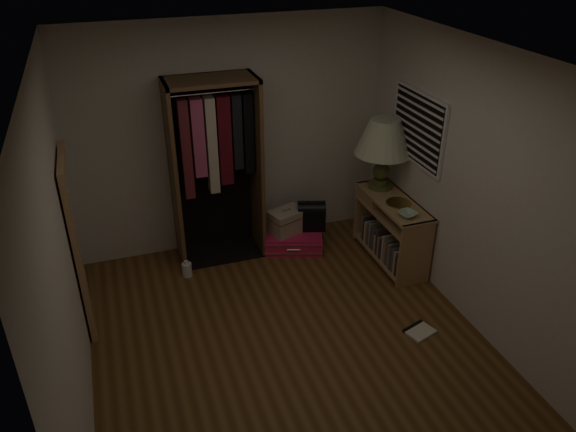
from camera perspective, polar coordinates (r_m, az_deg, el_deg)
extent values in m
plane|color=brown|center=(5.31, 0.27, -12.85)|extent=(4.00, 4.00, 0.00)
cube|color=beige|center=(6.30, -5.74, 7.92)|extent=(3.50, 0.02, 2.60)
cube|color=beige|center=(3.11, 13.09, -17.70)|extent=(3.50, 0.02, 2.60)
cube|color=beige|center=(5.32, 18.41, 2.51)|extent=(0.02, 4.00, 2.60)
cube|color=beige|center=(4.38, -21.94, -4.07)|extent=(0.02, 4.00, 2.60)
cube|color=white|center=(4.08, 0.35, 15.68)|extent=(3.50, 4.00, 0.01)
cube|color=white|center=(5.97, 13.08, 8.70)|extent=(0.03, 0.96, 0.76)
cube|color=black|center=(5.97, 13.08, 8.69)|extent=(0.03, 0.90, 0.70)
cube|color=white|center=(6.07, 12.62, 5.93)|extent=(0.01, 0.88, 0.02)
cube|color=white|center=(6.04, 12.70, 6.61)|extent=(0.01, 0.88, 0.02)
cube|color=white|center=(6.02, 12.77, 7.29)|extent=(0.01, 0.88, 0.02)
cube|color=white|center=(5.99, 12.85, 7.98)|extent=(0.01, 0.88, 0.02)
cube|color=white|center=(5.96, 12.93, 8.68)|extent=(0.01, 0.88, 0.02)
cube|color=white|center=(5.94, 13.02, 9.39)|extent=(0.01, 0.88, 0.02)
cube|color=white|center=(5.91, 13.10, 10.09)|extent=(0.01, 0.88, 0.02)
cube|color=white|center=(5.89, 13.18, 10.81)|extent=(0.01, 0.88, 0.02)
cube|color=white|center=(5.87, 13.27, 11.53)|extent=(0.01, 0.88, 0.02)
cube|color=#A57D4F|center=(5.98, 12.88, -3.84)|extent=(0.40, 0.03, 0.75)
cube|color=#A57D4F|center=(6.78, 8.35, 0.72)|extent=(0.40, 0.03, 0.75)
cube|color=#A57D4F|center=(6.53, 10.23, -3.81)|extent=(0.40, 1.04, 0.03)
cube|color=#A57D4F|center=(6.27, 10.62, 0.12)|extent=(0.40, 1.04, 0.03)
cube|color=#A57D4F|center=(6.20, 10.76, 1.46)|extent=(0.42, 1.12, 0.03)
cube|color=brown|center=(6.46, 11.95, -1.14)|extent=(0.02, 1.10, 0.75)
cube|color=#A57D4F|center=(6.49, 9.23, 2.01)|extent=(0.36, 0.38, 0.13)
cube|color=gray|center=(6.08, 11.79, -5.11)|extent=(0.19, 0.03, 0.24)
cube|color=#4C3833|center=(6.11, 11.54, -4.90)|extent=(0.18, 0.03, 0.24)
cube|color=#B7AD99|center=(6.13, 11.44, -4.58)|extent=(0.19, 0.03, 0.28)
cube|color=brown|center=(6.15, 11.16, -4.38)|extent=(0.16, 0.03, 0.28)
cube|color=#3F4C59|center=(6.19, 10.99, -4.24)|extent=(0.17, 0.04, 0.26)
cube|color=gray|center=(6.22, 10.89, -3.90)|extent=(0.19, 0.03, 0.29)
cube|color=#59594C|center=(6.25, 10.62, -3.62)|extent=(0.18, 0.05, 0.31)
cube|color=#B2724C|center=(6.30, 10.51, -3.56)|extent=(0.21, 0.04, 0.26)
cube|color=beige|center=(6.32, 10.24, -3.18)|extent=(0.18, 0.03, 0.31)
cube|color=#332D38|center=(6.37, 10.12, -3.19)|extent=(0.21, 0.03, 0.25)
cube|color=gray|center=(6.41, 9.94, -2.99)|extent=(0.21, 0.04, 0.24)
cube|color=#4C3833|center=(6.42, 9.59, -2.56)|extent=(0.17, 0.03, 0.31)
cube|color=#B7AD99|center=(6.48, 9.56, -2.69)|extent=(0.21, 0.03, 0.23)
cube|color=brown|center=(6.49, 9.22, -2.38)|extent=(0.16, 0.03, 0.27)
cube|color=#3F4C59|center=(6.53, 9.15, -2.19)|extent=(0.19, 0.05, 0.26)
cube|color=gray|center=(6.56, 8.99, -1.83)|extent=(0.20, 0.03, 0.30)
cube|color=#59594C|center=(6.60, 8.92, -1.68)|extent=(0.22, 0.03, 0.29)
cube|color=#B2724C|center=(6.64, 8.72, -1.76)|extent=(0.21, 0.03, 0.24)
cube|color=beige|center=(6.65, 8.45, -1.51)|extent=(0.18, 0.03, 0.26)
cube|color=#332D38|center=(6.67, 8.22, -1.21)|extent=(0.15, 0.03, 0.31)
cube|color=gray|center=(6.71, 8.25, -1.06)|extent=(0.20, 0.03, 0.30)
cube|color=brown|center=(6.06, -11.51, 3.78)|extent=(0.04, 0.50, 2.05)
cube|color=brown|center=(6.22, -3.20, 4.99)|extent=(0.04, 0.50, 2.05)
cube|color=brown|center=(5.79, -7.93, 13.52)|extent=(0.95, 0.50, 0.04)
cube|color=black|center=(6.33, -7.77, 5.23)|extent=(0.95, 0.02, 2.05)
cube|color=black|center=(6.60, -6.77, -3.65)|extent=(0.95, 0.50, 0.02)
cylinder|color=silver|center=(5.82, -7.84, 12.28)|extent=(0.87, 0.02, 0.02)
cube|color=maroon|center=(5.94, -10.32, 6.59)|extent=(0.10, 0.10, 1.08)
cube|color=#BF4C72|center=(5.92, -9.13, 7.85)|extent=(0.13, 0.13, 0.84)
cube|color=beige|center=(5.97, -7.78, 7.09)|extent=(0.10, 0.14, 1.05)
cube|color=#590F19|center=(5.99, -6.48, 7.62)|extent=(0.14, 0.12, 0.97)
cube|color=black|center=(5.99, -5.22, 8.49)|extent=(0.10, 0.10, 0.81)
cube|color=black|center=(6.03, -4.08, 8.35)|extent=(0.10, 0.11, 0.88)
cube|color=tan|center=(5.46, -20.52, -2.57)|extent=(0.05, 0.80, 1.70)
cube|color=white|center=(5.46, -20.22, -2.52)|extent=(0.01, 0.68, 1.58)
cube|color=#E41B53|center=(6.62, 0.56, -2.34)|extent=(0.78, 0.66, 0.21)
cube|color=silver|center=(6.65, 0.55, -2.76)|extent=(0.80, 0.68, 0.01)
cube|color=silver|center=(6.60, 0.56, -1.92)|extent=(0.80, 0.68, 0.01)
cylinder|color=silver|center=(6.42, 0.59, -3.47)|extent=(0.15, 0.07, 0.02)
cube|color=tan|center=(6.51, -0.13, -0.52)|extent=(0.46, 0.39, 0.27)
cube|color=brown|center=(6.48, -0.13, -0.08)|extent=(0.47, 0.40, 0.01)
cylinder|color=silver|center=(6.44, -0.13, 0.62)|extent=(0.11, 0.05, 0.02)
cube|color=black|center=(6.59, 2.38, -0.28)|extent=(0.37, 0.30, 0.25)
cylinder|color=black|center=(6.53, 2.40, 0.66)|extent=(0.37, 0.30, 0.21)
cylinder|color=#484E26|center=(6.45, 9.33, 3.10)|extent=(0.36, 0.36, 0.05)
cylinder|color=#484E26|center=(6.43, 9.36, 3.52)|extent=(0.21, 0.21, 0.06)
sphere|color=#484E26|center=(6.38, 9.45, 4.54)|extent=(0.26, 0.26, 0.20)
cylinder|color=#484E26|center=(6.32, 9.56, 5.82)|extent=(0.09, 0.09, 0.11)
cone|color=beige|center=(6.23, 9.75, 7.96)|extent=(0.85, 0.85, 0.39)
cone|color=white|center=(6.23, 9.75, 7.96)|extent=(0.76, 0.76, 0.37)
cylinder|color=#B29344|center=(6.12, 11.15, 1.31)|extent=(0.30, 0.30, 0.02)
imported|color=#A2C1A1|center=(5.88, 12.05, 0.18)|extent=(0.24, 0.24, 0.05)
cylinder|color=white|center=(6.23, -10.23, -5.38)|extent=(0.11, 0.11, 0.15)
cylinder|color=white|center=(6.18, -10.31, -4.66)|extent=(0.05, 0.05, 0.04)
cube|color=#EBE1C6|center=(5.56, 13.22, -11.33)|extent=(0.31, 0.28, 0.02)
cube|color=black|center=(5.60, 12.55, -10.90)|extent=(0.26, 0.11, 0.02)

